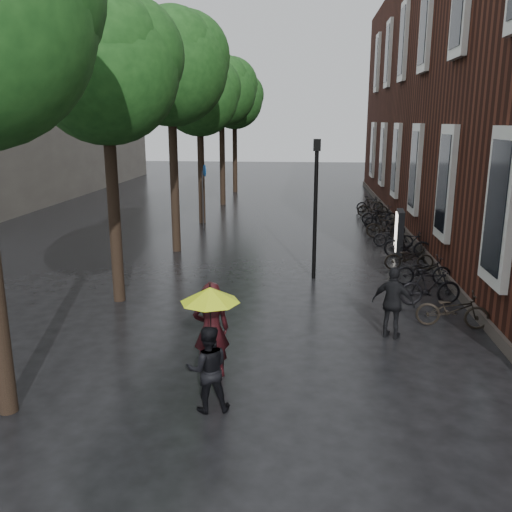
# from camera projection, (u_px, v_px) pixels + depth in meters

# --- Properties ---
(ground) EXTENTS (120.00, 120.00, 0.00)m
(ground) POSITION_uv_depth(u_px,v_px,m) (228.00, 459.00, 8.08)
(ground) COLOR black
(street_trees) EXTENTS (4.33, 34.03, 8.91)m
(street_trees) POSITION_uv_depth(u_px,v_px,m) (186.00, 85.00, 22.27)
(street_trees) COLOR black
(street_trees) RESTS_ON ground
(person_burgundy) EXTENTS (0.80, 0.63, 1.94)m
(person_burgundy) POSITION_uv_depth(u_px,v_px,m) (211.00, 329.00, 10.51)
(person_burgundy) COLOR black
(person_burgundy) RESTS_ON ground
(person_black) EXTENTS (0.87, 0.75, 1.54)m
(person_black) POSITION_uv_depth(u_px,v_px,m) (208.00, 369.00, 9.28)
(person_black) COLOR black
(person_black) RESTS_ON ground
(lime_umbrella) EXTENTS (1.08, 1.08, 1.59)m
(lime_umbrella) POSITION_uv_depth(u_px,v_px,m) (210.00, 295.00, 9.58)
(lime_umbrella) COLOR black
(lime_umbrella) RESTS_ON ground
(pedestrian_walking) EXTENTS (1.07, 0.78, 1.69)m
(pedestrian_walking) POSITION_uv_depth(u_px,v_px,m) (393.00, 303.00, 12.42)
(pedestrian_walking) COLOR black
(pedestrian_walking) RESTS_ON ground
(parked_bicycles) EXTENTS (2.08, 17.84, 1.03)m
(parked_bicycles) POSITION_uv_depth(u_px,v_px,m) (397.00, 239.00, 20.94)
(parked_bicycles) COLOR black
(parked_bicycles) RESTS_ON ground
(ad_lightbox) EXTENTS (0.26, 1.12, 1.69)m
(ad_lightbox) POSITION_uv_depth(u_px,v_px,m) (399.00, 233.00, 20.15)
(ad_lightbox) COLOR black
(ad_lightbox) RESTS_ON ground
(lamp_post) EXTENTS (0.22, 0.22, 4.37)m
(lamp_post) POSITION_uv_depth(u_px,v_px,m) (316.00, 196.00, 16.70)
(lamp_post) COLOR black
(lamp_post) RESTS_ON ground
(cycle_sign) EXTENTS (0.16, 0.54, 2.96)m
(cycle_sign) POSITION_uv_depth(u_px,v_px,m) (204.00, 187.00, 24.90)
(cycle_sign) COLOR #262628
(cycle_sign) RESTS_ON ground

